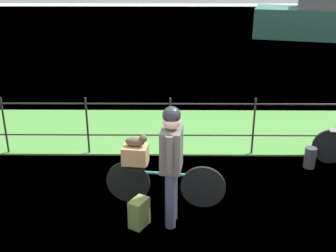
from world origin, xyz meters
TOP-DOWN VIEW (x-y plane):
  - ground_plane at (0.00, 0.00)m, footprint 60.00×60.00m
  - grass_strip at (0.00, 3.31)m, footprint 27.00×2.40m
  - harbor_water at (0.00, 12.86)m, footprint 30.00×30.00m
  - iron_fence at (0.00, 2.18)m, footprint 18.04×0.04m
  - bicycle_main at (-0.09, 0.49)m, footprint 1.74×0.29m
  - wooden_crate at (-0.49, 0.55)m, footprint 0.39×0.33m
  - terrier_dog at (-0.47, 0.54)m, footprint 0.32×0.17m
  - cyclist_person at (0.02, 0.03)m, footprint 0.31×0.54m
  - backpack_on_paving at (-0.41, -0.05)m, footprint 0.30×0.33m
  - mooring_bollard at (2.41, 1.68)m, footprint 0.20×0.20m
  - moored_boat_near at (7.11, 14.39)m, footprint 6.95×3.94m

SIDE VIEW (x-z plane):
  - ground_plane at x=0.00m, z-range 0.00..0.00m
  - harbor_water at x=0.00m, z-range 0.00..0.00m
  - grass_strip at x=0.00m, z-range 0.00..0.03m
  - mooring_bollard at x=2.41m, z-range 0.00..0.37m
  - backpack_on_paving at x=-0.41m, z-range 0.00..0.40m
  - bicycle_main at x=-0.09m, z-range 0.02..0.67m
  - iron_fence at x=0.00m, z-range 0.08..1.18m
  - wooden_crate at x=-0.49m, z-range 0.65..0.91m
  - moored_boat_near at x=7.11m, z-range -1.06..2.77m
  - terrier_dog at x=-0.47m, z-range 0.90..1.08m
  - cyclist_person at x=0.02m, z-range 0.16..1.84m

